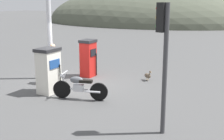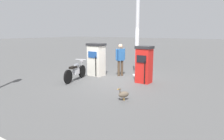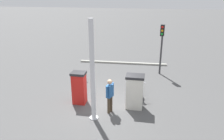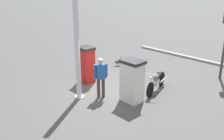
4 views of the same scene
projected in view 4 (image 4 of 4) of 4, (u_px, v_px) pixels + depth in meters
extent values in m
plane|color=#4C4C4C|center=(110.00, 89.00, 11.29)|extent=(120.00, 120.00, 0.00)
cube|color=silver|center=(132.00, 82.00, 10.00)|extent=(0.59, 0.80, 1.58)
cube|color=#1E478C|center=(138.00, 72.00, 10.09)|extent=(0.03, 0.55, 0.32)
cube|color=#262628|center=(133.00, 62.00, 9.71)|extent=(0.65, 0.88, 0.12)
cylinder|color=black|center=(133.00, 84.00, 10.47)|extent=(0.04, 0.04, 1.03)
cube|color=red|center=(87.00, 66.00, 11.87)|extent=(0.53, 0.65, 1.56)
cube|color=black|center=(91.00, 57.00, 11.93)|extent=(0.03, 0.45, 0.32)
cube|color=#262628|center=(86.00, 48.00, 11.57)|extent=(0.58, 0.71, 0.12)
cylinder|color=black|center=(89.00, 68.00, 12.28)|extent=(0.04, 0.04, 1.01)
cylinder|color=black|center=(150.00, 90.00, 10.51)|extent=(0.63, 0.25, 0.63)
cylinder|color=black|center=(161.00, 79.00, 11.61)|extent=(0.63, 0.25, 0.63)
cube|color=silver|center=(156.00, 82.00, 10.98)|extent=(0.40, 0.29, 0.24)
cylinder|color=silver|center=(156.00, 83.00, 11.04)|extent=(0.99, 0.32, 0.05)
ellipsoid|color=#595B60|center=(156.00, 77.00, 10.83)|extent=(0.52, 0.34, 0.24)
cube|color=black|center=(158.00, 75.00, 11.12)|extent=(0.48, 0.31, 0.10)
cylinder|color=silver|center=(151.00, 83.00, 10.43)|extent=(0.26, 0.11, 0.57)
cylinder|color=silver|center=(152.00, 75.00, 10.39)|extent=(0.19, 0.55, 0.04)
sphere|color=silver|center=(151.00, 78.00, 10.35)|extent=(0.17, 0.17, 0.14)
cylinder|color=silver|center=(163.00, 80.00, 11.39)|extent=(0.55, 0.22, 0.07)
cylinder|color=#473828|center=(103.00, 88.00, 10.48)|extent=(0.17, 0.17, 0.81)
cylinder|color=#473828|center=(99.00, 88.00, 10.42)|extent=(0.17, 0.17, 0.81)
cube|color=#265999|center=(101.00, 72.00, 10.20)|extent=(0.41, 0.33, 0.60)
cylinder|color=#265999|center=(106.00, 70.00, 10.27)|extent=(0.12, 0.12, 0.57)
cylinder|color=#265999|center=(95.00, 72.00, 10.12)|extent=(0.12, 0.12, 0.57)
sphere|color=tan|center=(101.00, 61.00, 10.05)|extent=(0.30, 0.30, 0.22)
ellipsoid|color=brown|center=(118.00, 62.00, 14.19)|extent=(0.42, 0.36, 0.21)
cylinder|color=brown|center=(120.00, 61.00, 14.20)|extent=(0.08, 0.08, 0.15)
sphere|color=brown|center=(121.00, 58.00, 14.15)|extent=(0.13, 0.13, 0.09)
cone|color=orange|center=(122.00, 58.00, 14.17)|extent=(0.08, 0.07, 0.04)
cone|color=brown|center=(115.00, 62.00, 14.14)|extent=(0.10, 0.10, 0.07)
cylinder|color=orange|center=(118.00, 64.00, 14.28)|extent=(0.02, 0.02, 0.10)
cylinder|color=orange|center=(118.00, 65.00, 14.21)|extent=(0.02, 0.02, 0.10)
cylinder|color=silver|center=(77.00, 44.00, 9.82)|extent=(0.20, 0.20, 4.44)
cylinder|color=silver|center=(80.00, 97.00, 10.59)|extent=(0.40, 0.40, 0.04)
cube|color=#9E9E93|center=(187.00, 57.00, 15.54)|extent=(0.42, 6.76, 0.12)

